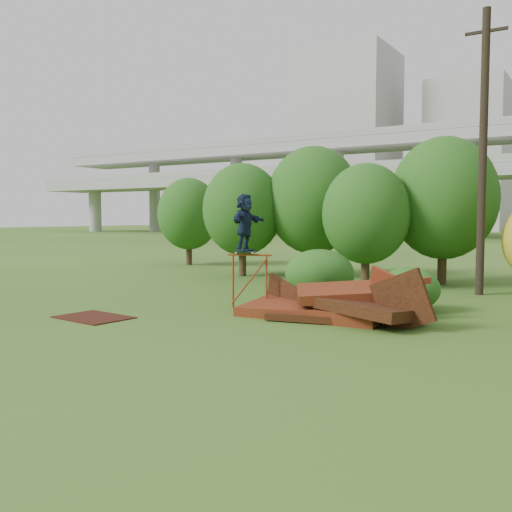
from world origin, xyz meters
The scene contains 16 objects.
ground centered at (0.00, 0.00, 0.00)m, with size 240.00×240.00×0.00m, color #2D5116.
scrap_pile centered at (1.76, 1.98, 0.35)m, with size 5.66×3.18×1.87m.
grind_rail centered at (-1.02, 1.99, 1.07)m, with size 1.29×0.48×1.66m.
skateboard centered at (-1.16, 1.95, 1.72)m, with size 0.74×0.40×0.07m.
skater centered at (-1.16, 1.95, 2.60)m, with size 1.60×0.51×1.72m, color #132038.
flat_plate centered at (-3.81, -1.59, 0.01)m, with size 1.98×1.42×0.03m, color black.
tree_0 centered at (-6.43, 9.74, 3.09)m, with size 3.70×3.70×5.22m.
tree_1 centered at (-3.58, 11.34, 3.50)m, with size 4.30×4.30×5.99m.
tree_2 centered at (-0.12, 9.03, 2.87)m, with size 3.45×3.45×4.86m.
tree_3 centered at (2.27, 11.39, 3.50)m, with size 4.32×4.32×6.00m.
tree_6 centered at (-12.38, 13.18, 2.91)m, with size 3.55×3.55×4.96m.
shrub_left centered at (-0.29, 5.25, 0.83)m, with size 2.40×2.22×1.66m, color #1A4B14.
shrub_right centered at (3.14, 4.21, 0.64)m, with size 1.81×1.65×1.28m, color #1A4B14.
utility_pole centered at (4.20, 8.93, 5.04)m, with size 1.40×0.28×9.92m.
building_left centered at (-38.00, 95.00, 17.50)m, with size 18.00×16.00×35.00m, color #9E9E99.
building_right centered at (-16.00, 102.00, 14.00)m, with size 14.00×14.00×28.00m, color #9E9E99.
Camera 1 is at (8.20, -12.27, 2.78)m, focal length 40.00 mm.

